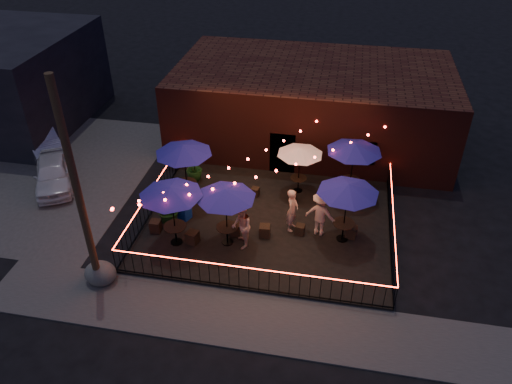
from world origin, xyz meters
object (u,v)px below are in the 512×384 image
utility_pole (78,194)px  cafe_table_5 (354,148)px  cafe_table_1 (184,150)px  cafe_table_2 (226,194)px  cafe_table_0 (171,192)px  cafe_table_4 (348,189)px  cooler (183,209)px  boulder (100,273)px  cafe_table_3 (300,151)px

utility_pole → cafe_table_5: bearing=39.8°
utility_pole → cafe_table_1: bearing=74.1°
cafe_table_1 → cafe_table_5: 7.24m
cafe_table_2 → cafe_table_0: bearing=-169.5°
cafe_table_4 → cooler: 6.96m
cafe_table_0 → boulder: cafe_table_0 is taller
cafe_table_2 → boulder: (-4.04, -2.83, -2.08)m
utility_pole → cafe_table_0: bearing=51.6°
cafe_table_5 → utility_pole: bearing=-140.2°
cafe_table_1 → utility_pole: bearing=-105.9°
utility_pole → cafe_table_1: (1.60, 5.62, -1.38)m
cafe_table_2 → cafe_table_3: cafe_table_2 is taller
cafe_table_0 → cafe_table_4: bearing=12.5°
cafe_table_0 → cafe_table_2: (1.99, 0.37, -0.11)m
utility_pole → cafe_table_0: size_ratio=2.95×
cafe_table_2 → cafe_table_4: cafe_table_4 is taller
cafe_table_4 → cooler: cafe_table_4 is taller
cafe_table_3 → cafe_table_4: (2.15, -3.10, 0.34)m
cafe_table_1 → cooler: 2.48m
cafe_table_4 → cafe_table_5: (0.15, 3.17, 0.02)m
cafe_table_5 → cafe_table_3: bearing=-178.1°
cafe_table_0 → cafe_table_1: cafe_table_1 is taller
cafe_table_2 → cafe_table_4: 4.59m
cafe_table_2 → cafe_table_1: bearing=132.9°
cafe_table_0 → cafe_table_5: size_ratio=0.91×
cafe_table_0 → cafe_table_4: size_ratio=0.94×
cafe_table_3 → cafe_table_5: bearing=1.9°
cafe_table_1 → cafe_table_5: cafe_table_1 is taller
utility_pole → cafe_table_4: utility_pole is taller
cafe_table_0 → cooler: bearing=97.6°
cafe_table_1 → cafe_table_3: cafe_table_1 is taller
cafe_table_4 → cooler: (-6.67, 0.19, -1.97)m
utility_pole → cafe_table_4: 9.53m
cafe_table_4 → cooler: size_ratio=3.36×
utility_pole → cafe_table_2: 5.25m
cafe_table_1 → cafe_table_4: bearing=-12.9°
cafe_table_1 → cafe_table_4: cafe_table_1 is taller
cafe_table_3 → boulder: bearing=-132.3°
cafe_table_5 → boulder: cafe_table_5 is taller
cafe_table_2 → cafe_table_5: size_ratio=1.03×
cafe_table_0 → cafe_table_1: 3.05m
cafe_table_2 → boulder: cafe_table_2 is taller
utility_pole → cafe_table_2: (4.05, 2.97, -1.52)m
cafe_table_2 → boulder: bearing=-145.0°
utility_pole → cafe_table_3: 9.73m
utility_pole → cafe_table_0: 3.61m
cafe_table_0 → boulder: 3.88m
cafe_table_5 → boulder: size_ratio=2.91×
cooler → boulder: cooler is taller
cafe_table_0 → cafe_table_3: bearing=46.4°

